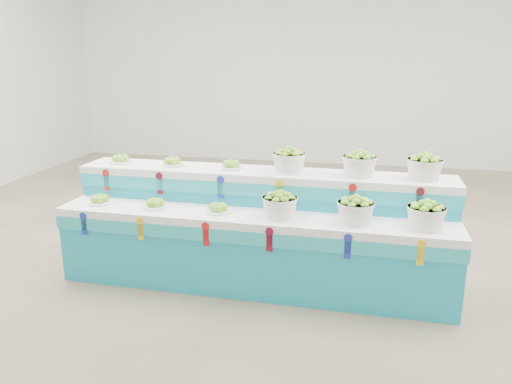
% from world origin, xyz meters
% --- Properties ---
extents(ground, '(10.00, 10.00, 0.00)m').
position_xyz_m(ground, '(0.00, 0.00, 0.00)').
color(ground, brown).
rests_on(ground, ground).
extents(back_wall, '(10.00, 0.00, 10.00)m').
position_xyz_m(back_wall, '(0.00, 5.00, 2.00)').
color(back_wall, silver).
rests_on(back_wall, ground).
extents(display_stand, '(3.61, 1.00, 1.02)m').
position_xyz_m(display_stand, '(-0.14, -0.45, 0.51)').
color(display_stand, '#1AA2C2').
rests_on(display_stand, ground).
extents(plate_lower_left, '(0.22, 0.22, 0.09)m').
position_xyz_m(plate_lower_left, '(-1.61, -0.64, 0.77)').
color(plate_lower_left, white).
rests_on(plate_lower_left, display_stand).
extents(plate_lower_mid, '(0.22, 0.22, 0.09)m').
position_xyz_m(plate_lower_mid, '(-1.05, -0.65, 0.77)').
color(plate_lower_mid, white).
rests_on(plate_lower_mid, display_stand).
extents(plate_lower_right, '(0.22, 0.22, 0.09)m').
position_xyz_m(plate_lower_right, '(-0.44, -0.67, 0.77)').
color(plate_lower_right, white).
rests_on(plate_lower_right, display_stand).
extents(basket_lower_left, '(0.32, 0.32, 0.23)m').
position_xyz_m(basket_lower_left, '(0.11, -0.68, 0.83)').
color(basket_lower_left, silver).
rests_on(basket_lower_left, display_stand).
extents(basket_lower_mid, '(0.32, 0.32, 0.23)m').
position_xyz_m(basket_lower_mid, '(0.76, -0.69, 0.83)').
color(basket_lower_mid, silver).
rests_on(basket_lower_mid, display_stand).
extents(basket_lower_right, '(0.32, 0.32, 0.23)m').
position_xyz_m(basket_lower_right, '(1.32, -0.70, 0.83)').
color(basket_lower_right, silver).
rests_on(basket_lower_right, display_stand).
extents(plate_upper_left, '(0.22, 0.22, 0.09)m').
position_xyz_m(plate_upper_left, '(-1.60, -0.20, 1.07)').
color(plate_upper_left, white).
rests_on(plate_upper_left, display_stand).
extents(plate_upper_mid, '(0.22, 0.22, 0.09)m').
position_xyz_m(plate_upper_mid, '(-1.04, -0.21, 1.07)').
color(plate_upper_mid, white).
rests_on(plate_upper_mid, display_stand).
extents(plate_upper_right, '(0.22, 0.22, 0.09)m').
position_xyz_m(plate_upper_right, '(-0.43, -0.22, 1.07)').
color(plate_upper_right, white).
rests_on(plate_upper_right, display_stand).
extents(basket_upper_left, '(0.32, 0.32, 0.23)m').
position_xyz_m(basket_upper_left, '(0.12, -0.23, 1.13)').
color(basket_upper_left, silver).
rests_on(basket_upper_left, display_stand).
extents(basket_upper_mid, '(0.32, 0.32, 0.23)m').
position_xyz_m(basket_upper_mid, '(0.77, -0.25, 1.13)').
color(basket_upper_mid, silver).
rests_on(basket_upper_mid, display_stand).
extents(basket_upper_right, '(0.32, 0.32, 0.23)m').
position_xyz_m(basket_upper_right, '(1.33, -0.26, 1.13)').
color(basket_upper_right, silver).
rests_on(basket_upper_right, display_stand).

